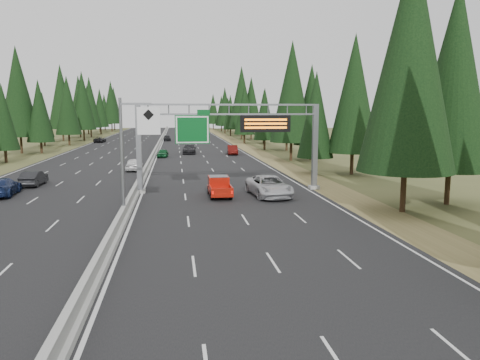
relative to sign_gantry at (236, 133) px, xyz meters
name	(u,v)px	position (x,y,z in m)	size (l,w,h in m)	color
road	(156,151)	(-8.92, 45.12, -5.23)	(32.00, 260.00, 0.08)	black
shoulder_right	(252,150)	(8.88, 45.12, -5.24)	(3.60, 260.00, 0.06)	olive
shoulder_left	(54,152)	(-26.72, 45.12, -5.24)	(3.60, 260.00, 0.06)	#434B23
median_barrier	(156,149)	(-8.92, 45.12, -4.85)	(0.70, 260.00, 0.85)	gray
sign_gantry	(236,133)	(0.00, 0.00, 0.00)	(16.75, 0.98, 7.80)	slate
hov_sign_pole	(131,149)	(-8.33, -9.92, -0.54)	(2.80, 0.50, 8.00)	slate
tree_row_right	(292,100)	(12.97, 31.74, 3.84)	(11.32, 240.08, 18.94)	black
tree_row_left	(22,98)	(-30.70, 42.28, 4.13)	(11.57, 240.34, 18.78)	black
silver_minivan	(269,186)	(2.38, -3.05, -4.32)	(2.87, 6.23, 1.73)	#B7B8BC
red_pickup	(219,185)	(-1.79, -2.20, -4.28)	(1.79, 5.01, 1.63)	black
car_ahead_green	(163,153)	(-7.42, 33.18, -4.54)	(1.53, 3.81, 1.30)	#135429
car_ahead_dkred	(232,150)	(4.07, 36.31, -4.41)	(1.64, 4.71, 1.55)	#550F0C
car_ahead_dkgrey	(189,149)	(-3.07, 38.99, -4.39)	(2.23, 5.50, 1.59)	black
car_ahead_white	(199,138)	(0.35, 74.31, -4.49)	(2.32, 5.03, 1.40)	silver
car_ahead_far	(167,138)	(-7.42, 76.11, -4.47)	(1.70, 4.23, 1.44)	black
car_onc_near	(34,178)	(-19.07, 5.69, -4.46)	(1.54, 4.43, 1.46)	black
car_onc_blue	(2,187)	(-20.08, 0.23, -4.42)	(2.16, 5.32, 1.54)	#16244E
car_onc_white	(134,164)	(-10.42, 16.42, -4.43)	(1.79, 4.46, 1.52)	white
car_onc_far	(100,140)	(-22.93, 71.81, -4.54)	(2.16, 4.69, 1.30)	black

